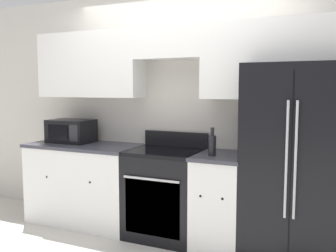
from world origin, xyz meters
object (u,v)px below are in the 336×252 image
microwave (71,131)px  bottle (212,145)px  refrigerator (295,162)px  oven_range (165,193)px

microwave → bottle: same height
refrigerator → oven_range: bearing=-177.3°
oven_range → microwave: microwave is taller
refrigerator → bottle: refrigerator is taller
refrigerator → microwave: (-2.50, -0.00, 0.16)m
oven_range → bottle: bearing=-11.2°
microwave → bottle: bearing=-5.2°
refrigerator → bottle: (-0.73, -0.16, 0.14)m
refrigerator → bottle: size_ratio=6.58×
microwave → refrigerator: bearing=0.1°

